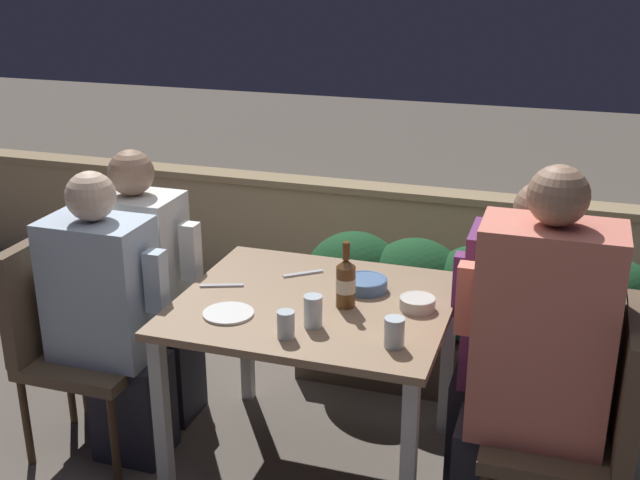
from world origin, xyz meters
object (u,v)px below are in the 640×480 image
(chair_right_near, at_px, (590,417))
(beer_bottle, at_px, (346,282))
(chair_right_far, at_px, (575,369))
(person_white_polo, at_px, (147,287))
(chair_left_near, at_px, (67,327))
(person_purple_stripe, at_px, (519,342))
(potted_plant, at_px, (610,321))
(person_blue_shirt, at_px, (111,319))
(chair_left_far, at_px, (107,296))
(person_coral_top, at_px, (531,366))

(chair_right_near, bearing_deg, beer_bottle, 169.35)
(chair_right_far, distance_m, beer_bottle, 0.90)
(person_white_polo, height_order, beer_bottle, person_white_polo)
(person_white_polo, bearing_deg, chair_right_near, -10.80)
(chair_left_near, height_order, chair_right_near, same)
(person_purple_stripe, xyz_separation_m, beer_bottle, (-0.62, -0.15, 0.22))
(chair_left_near, relative_size, chair_right_far, 1.00)
(person_purple_stripe, height_order, potted_plant, person_purple_stripe)
(person_blue_shirt, height_order, person_white_polo, person_white_polo)
(chair_right_far, bearing_deg, chair_left_far, 179.06)
(chair_right_far, bearing_deg, person_white_polo, 178.95)
(person_white_polo, height_order, potted_plant, person_white_polo)
(chair_left_far, bearing_deg, chair_right_near, -9.72)
(person_white_polo, bearing_deg, chair_right_far, -1.05)
(person_blue_shirt, bearing_deg, chair_right_far, 9.12)
(person_coral_top, bearing_deg, chair_left_far, 169.22)
(beer_bottle, bearing_deg, person_blue_shirt, -171.81)
(person_purple_stripe, xyz_separation_m, potted_plant, (0.35, 0.63, -0.16))
(chair_right_near, bearing_deg, chair_left_near, 179.04)
(person_blue_shirt, relative_size, person_purple_stripe, 0.98)
(chair_right_far, height_order, potted_plant, chair_right_far)
(person_coral_top, xyz_separation_m, beer_bottle, (-0.68, 0.17, 0.14))
(person_coral_top, relative_size, person_purple_stripe, 1.12)
(person_coral_top, bearing_deg, beer_bottle, 166.29)
(chair_left_near, bearing_deg, potted_plant, 23.49)
(chair_left_far, xyz_separation_m, person_white_polo, (0.21, 0.00, 0.07))
(chair_right_far, distance_m, person_purple_stripe, 0.22)
(chair_left_far, distance_m, chair_right_far, 1.98)
(potted_plant, bearing_deg, person_coral_top, -106.85)
(chair_left_far, relative_size, beer_bottle, 3.59)
(potted_plant, bearing_deg, person_blue_shirt, -154.25)
(chair_left_far, distance_m, beer_bottle, 1.20)
(chair_left_near, distance_m, potted_plant, 2.30)
(chair_left_far, xyz_separation_m, person_coral_top, (1.83, -0.35, 0.15))
(person_coral_top, height_order, person_purple_stripe, person_coral_top)
(chair_right_far, height_order, beer_bottle, beer_bottle)
(person_white_polo, distance_m, person_purple_stripe, 1.56)
(beer_bottle, height_order, potted_plant, beer_bottle)
(person_purple_stripe, relative_size, potted_plant, 1.67)
(chair_left_far, distance_m, person_white_polo, 0.22)
(person_blue_shirt, distance_m, person_coral_top, 1.61)
(chair_left_near, bearing_deg, person_white_polo, 58.04)
(person_coral_top, xyz_separation_m, person_purple_stripe, (-0.06, 0.32, -0.08))
(person_blue_shirt, xyz_separation_m, chair_right_near, (1.81, -0.03, -0.07))
(person_blue_shirt, xyz_separation_m, chair_left_far, (-0.22, 0.31, -0.07))
(chair_left_near, distance_m, person_blue_shirt, 0.22)
(chair_left_far, bearing_deg, chair_left_near, -87.75)
(chair_left_near, distance_m, chair_right_far, 1.98)
(chair_right_far, bearing_deg, person_coral_top, -115.03)
(person_white_polo, bearing_deg, person_coral_top, -12.12)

